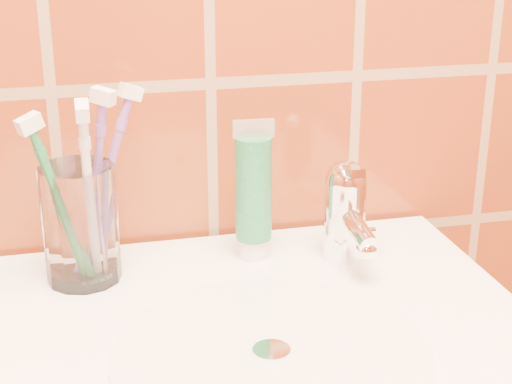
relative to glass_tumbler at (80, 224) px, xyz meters
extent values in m
cylinder|color=silver|center=(0.16, -0.20, -0.06)|extent=(0.30, 0.30, 0.00)
cylinder|color=white|center=(0.16, -0.20, -0.06)|extent=(0.04, 0.04, 0.00)
cylinder|color=white|center=(0.00, 0.00, 0.00)|extent=(0.11, 0.11, 0.13)
cylinder|color=white|center=(0.20, 0.01, -0.05)|extent=(0.04, 0.04, 0.02)
cylinder|color=#1A6D3D|center=(0.20, 0.01, 0.02)|extent=(0.04, 0.04, 0.12)
cube|color=beige|center=(0.20, 0.01, 0.09)|extent=(0.05, 0.01, 0.02)
cylinder|color=white|center=(0.30, -0.01, -0.02)|extent=(0.05, 0.05, 0.09)
sphere|color=white|center=(0.30, -0.01, 0.03)|extent=(0.05, 0.05, 0.05)
cylinder|color=white|center=(0.30, -0.05, -0.01)|extent=(0.02, 0.09, 0.03)
cube|color=white|center=(0.30, -0.03, 0.05)|extent=(0.02, 0.06, 0.01)
camera|label=1|loc=(0.00, -0.81, 0.33)|focal=55.00mm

